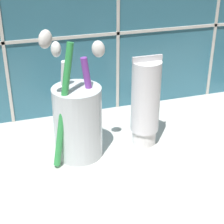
{
  "coord_description": "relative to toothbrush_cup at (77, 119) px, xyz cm",
  "views": [
    {
      "loc": [
        -17.64,
        -40.97,
        31.74
      ],
      "look_at": [
        -4.02,
        1.53,
        9.16
      ],
      "focal_mm": 60.0,
      "sensor_mm": 36.0,
      "label": 1
    }
  ],
  "objects": [
    {
      "name": "sink_counter",
      "position": [
        8.33,
        -3.81,
        -6.6
      ],
      "size": [
        73.48,
        34.4,
        2.0
      ],
      "primitive_type": "cube",
      "color": "silver",
      "rests_on": "ground"
    },
    {
      "name": "tile_wall_backsplash",
      "position": [
        8.33,
        13.63,
        12.83
      ],
      "size": [
        83.48,
        1.72,
        40.85
      ],
      "color": "#336B7F",
      "rests_on": "ground"
    },
    {
      "name": "toothbrush_cup",
      "position": [
        0.0,
        0.0,
        0.0
      ],
      "size": [
        9.16,
        7.99,
        19.13
      ],
      "color": "silver",
      "rests_on": "sink_counter"
    },
    {
      "name": "toothpaste_tube",
      "position": [
        10.09,
        0.01,
        1.16
      ],
      "size": [
        4.35,
        4.14,
        13.7
      ],
      "color": "white",
      "rests_on": "sink_counter"
    }
  ]
}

